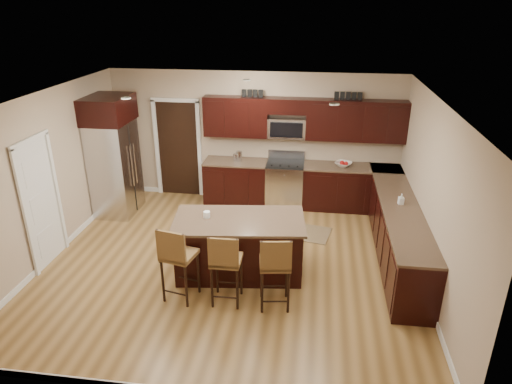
# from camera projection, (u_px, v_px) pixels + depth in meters

# --- Properties ---
(floor) EXTENTS (6.00, 6.00, 0.00)m
(floor) POSITION_uv_depth(u_px,v_px,m) (231.00, 263.00, 7.50)
(floor) COLOR olive
(floor) RESTS_ON ground
(ceiling) EXTENTS (6.00, 6.00, 0.00)m
(ceiling) POSITION_uv_depth(u_px,v_px,m) (227.00, 100.00, 6.44)
(ceiling) COLOR silver
(ceiling) RESTS_ON wall_back
(wall_back) EXTENTS (6.00, 0.00, 6.00)m
(wall_back) POSITION_uv_depth(u_px,v_px,m) (254.00, 137.00, 9.47)
(wall_back) COLOR tan
(wall_back) RESTS_ON floor
(wall_left) EXTENTS (0.00, 5.50, 5.50)m
(wall_left) POSITION_uv_depth(u_px,v_px,m) (47.00, 178.00, 7.34)
(wall_left) COLOR tan
(wall_left) RESTS_ON floor
(wall_right) EXTENTS (0.00, 5.50, 5.50)m
(wall_right) POSITION_uv_depth(u_px,v_px,m) (433.00, 199.00, 6.59)
(wall_right) COLOR tan
(wall_right) RESTS_ON floor
(base_cabinets) EXTENTS (4.02, 3.96, 0.92)m
(base_cabinets) POSITION_uv_depth(u_px,v_px,m) (347.00, 208.00, 8.39)
(base_cabinets) COLOR black
(base_cabinets) RESTS_ON floor
(upper_cabinets) EXTENTS (4.00, 0.33, 0.80)m
(upper_cabinets) POSITION_uv_depth(u_px,v_px,m) (305.00, 118.00, 9.00)
(upper_cabinets) COLOR black
(upper_cabinets) RESTS_ON wall_back
(range) EXTENTS (0.76, 0.64, 1.11)m
(range) POSITION_uv_depth(u_px,v_px,m) (285.00, 184.00, 9.46)
(range) COLOR silver
(range) RESTS_ON floor
(microwave) EXTENTS (0.76, 0.31, 0.40)m
(microwave) POSITION_uv_depth(u_px,v_px,m) (287.00, 128.00, 9.15)
(microwave) COLOR silver
(microwave) RESTS_ON upper_cabinets
(doorway) EXTENTS (0.85, 0.03, 2.06)m
(doorway) POSITION_uv_depth(u_px,v_px,m) (178.00, 149.00, 9.79)
(doorway) COLOR black
(doorway) RESTS_ON floor
(pantry_door) EXTENTS (0.03, 0.80, 2.04)m
(pantry_door) POSITION_uv_depth(u_px,v_px,m) (41.00, 204.00, 7.20)
(pantry_door) COLOR white
(pantry_door) RESTS_ON floor
(letter_decor) EXTENTS (2.20, 0.03, 0.15)m
(letter_decor) POSITION_uv_depth(u_px,v_px,m) (299.00, 95.00, 8.84)
(letter_decor) COLOR black
(letter_decor) RESTS_ON upper_cabinets
(island) EXTENTS (2.10, 1.28, 0.92)m
(island) POSITION_uv_depth(u_px,v_px,m) (239.00, 247.00, 7.12)
(island) COLOR black
(island) RESTS_ON floor
(stool_left) EXTENTS (0.52, 0.52, 1.16)m
(stool_left) POSITION_uv_depth(u_px,v_px,m) (177.00, 256.00, 6.33)
(stool_left) COLOR brown
(stool_left) RESTS_ON floor
(stool_mid) EXTENTS (0.42, 0.42, 1.11)m
(stool_mid) POSITION_uv_depth(u_px,v_px,m) (225.00, 261.00, 6.25)
(stool_mid) COLOR brown
(stool_mid) RESTS_ON floor
(stool_right) EXTENTS (0.48, 0.48, 1.12)m
(stool_right) POSITION_uv_depth(u_px,v_px,m) (275.00, 265.00, 6.16)
(stool_right) COLOR brown
(stool_right) RESTS_ON floor
(refrigerator) EXTENTS (0.79, 0.99, 2.35)m
(refrigerator) POSITION_uv_depth(u_px,v_px,m) (114.00, 155.00, 8.87)
(refrigerator) COLOR silver
(refrigerator) RESTS_ON floor
(floor_mat) EXTENTS (1.13, 0.87, 0.01)m
(floor_mat) POSITION_uv_depth(u_px,v_px,m) (302.00, 232.00, 8.49)
(floor_mat) COLOR brown
(floor_mat) RESTS_ON floor
(fruit_bowl) EXTENTS (0.42, 0.42, 0.08)m
(fruit_bowl) POSITION_uv_depth(u_px,v_px,m) (343.00, 164.00, 9.12)
(fruit_bowl) COLOR silver
(fruit_bowl) RESTS_ON base_cabinets
(soap_bottle) EXTENTS (0.09, 0.10, 0.18)m
(soap_bottle) POSITION_uv_depth(u_px,v_px,m) (401.00, 199.00, 7.41)
(soap_bottle) COLOR #B2B2B2
(soap_bottle) RESTS_ON base_cabinets
(canister_tall) EXTENTS (0.12, 0.12, 0.21)m
(canister_tall) POSITION_uv_depth(u_px,v_px,m) (239.00, 156.00, 9.36)
(canister_tall) COLOR silver
(canister_tall) RESTS_ON base_cabinets
(canister_short) EXTENTS (0.11, 0.11, 0.15)m
(canister_short) POSITION_uv_depth(u_px,v_px,m) (236.00, 157.00, 9.38)
(canister_short) COLOR silver
(canister_short) RESTS_ON base_cabinets
(island_jar) EXTENTS (0.10, 0.10, 0.10)m
(island_jar) POSITION_uv_depth(u_px,v_px,m) (207.00, 215.00, 6.97)
(island_jar) COLOR white
(island_jar) RESTS_ON island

